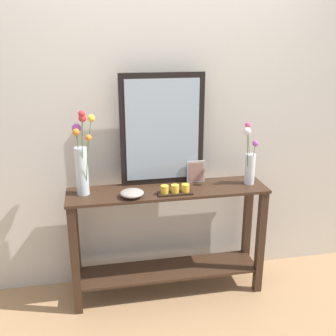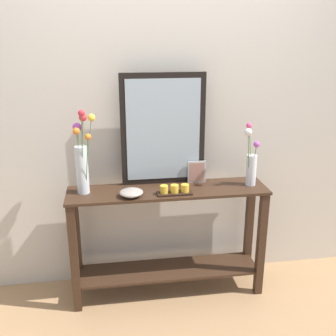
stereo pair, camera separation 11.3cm
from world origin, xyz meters
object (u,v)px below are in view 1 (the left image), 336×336
(mirror_leaning, at_px, (162,130))
(vase_right, at_px, (250,163))
(decorative_bowl, at_px, (132,193))
(picture_frame_small, at_px, (196,171))
(tall_vase_left, at_px, (82,160))
(candle_tray, at_px, (175,190))
(console_table, at_px, (168,232))

(mirror_leaning, relative_size, vase_right, 1.73)
(vase_right, distance_m, decorative_bowl, 0.89)
(vase_right, xyz_separation_m, picture_frame_small, (-0.37, 0.12, -0.08))
(tall_vase_left, bearing_deg, candle_tray, -10.89)
(picture_frame_small, bearing_deg, tall_vase_left, -174.40)
(mirror_leaning, height_order, candle_tray, mirror_leaning)
(mirror_leaning, relative_size, decorative_bowl, 4.98)
(vase_right, xyz_separation_m, candle_tray, (-0.58, -0.08, -0.14))
(candle_tray, height_order, picture_frame_small, picture_frame_small)
(vase_right, bearing_deg, tall_vase_left, 178.18)
(vase_right, bearing_deg, mirror_leaning, 166.26)
(mirror_leaning, relative_size, candle_tray, 3.32)
(candle_tray, bearing_deg, tall_vase_left, 169.11)
(mirror_leaning, distance_m, candle_tray, 0.45)
(picture_frame_small, bearing_deg, mirror_leaning, 172.36)
(candle_tray, distance_m, picture_frame_small, 0.29)
(candle_tray, bearing_deg, vase_right, 8.06)
(decorative_bowl, bearing_deg, picture_frame_small, 21.85)
(picture_frame_small, xyz_separation_m, decorative_bowl, (-0.50, -0.20, -0.05))
(candle_tray, xyz_separation_m, picture_frame_small, (0.20, 0.20, 0.06))
(console_table, xyz_separation_m, picture_frame_small, (0.23, 0.11, 0.43))
(mirror_leaning, bearing_deg, picture_frame_small, -7.64)
(vase_right, relative_size, decorative_bowl, 2.88)
(mirror_leaning, height_order, decorative_bowl, mirror_leaning)
(console_table, bearing_deg, candle_tray, -70.95)
(mirror_leaning, height_order, vase_right, mirror_leaning)
(tall_vase_left, relative_size, picture_frame_small, 3.60)
(tall_vase_left, relative_size, vase_right, 1.29)
(console_table, relative_size, candle_tray, 5.90)
(decorative_bowl, bearing_deg, console_table, 19.23)
(mirror_leaning, bearing_deg, vase_right, -13.74)
(vase_right, bearing_deg, candle_tray, -171.94)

